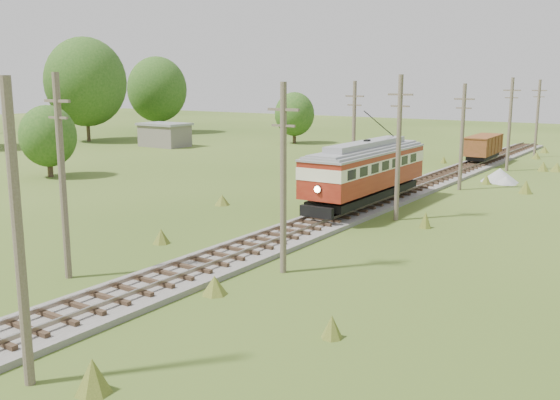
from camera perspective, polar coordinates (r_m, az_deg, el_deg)
The scene contains 17 objects.
railbed_main at distance 43.84m, azimuth 8.29°, elevation -0.34°, with size 3.60×96.00×0.57m.
streetcar at distance 42.67m, azimuth 7.89°, elevation 2.92°, with size 3.24×13.45×6.13m.
gondola at distance 68.51m, azimuth 18.11°, elevation 4.70°, with size 2.65×7.39×2.43m.
gravel_pile at distance 56.91m, azimuth 19.53°, elevation 2.10°, with size 3.26×3.45×1.18m.
utility_pole_r_1 at distance 18.74m, azimuth -22.82°, elevation -3.14°, with size 0.30×0.30×8.80m.
utility_pole_r_2 at distance 27.75m, azimuth 0.31°, elevation 2.12°, with size 1.60×0.30×8.60m.
utility_pole_r_3 at distance 39.18m, azimuth 10.79°, elevation 4.81°, with size 1.60×0.30×9.00m.
utility_pole_r_4 at distance 51.43m, azimuth 16.32°, elevation 5.64°, with size 1.60×0.30×8.40m.
utility_pole_r_5 at distance 63.79m, azimuth 20.26°, elevation 6.58°, with size 1.60×0.30×8.90m.
utility_pole_r_6 at distance 76.51m, azimuth 22.47°, elevation 6.97°, with size 1.60×0.30×8.70m.
utility_pole_l_a at distance 28.52m, azimuth -19.30°, elevation 2.15°, with size 1.60×0.30×9.00m.
utility_pole_l_b at distance 50.57m, azimuth 6.76°, elevation 6.04°, with size 1.60×0.30×8.60m.
tree_left_4 at distance 93.34m, azimuth -17.35°, elevation 10.26°, with size 11.34×11.34×14.61m.
tree_left_5 at distance 105.59m, azimuth -11.17°, elevation 9.89°, with size 9.66×9.66×12.44m.
tree_mid_a at distance 86.53m, azimuth 1.33°, elevation 7.85°, with size 5.46×5.46×7.03m.
tree_mid_c at distance 59.89m, azimuth -20.45°, elevation 5.50°, with size 5.04×5.04×6.49m.
shed at distance 83.96m, azimuth -10.49°, elevation 5.90°, with size 6.40×4.40×3.10m.
Camera 1 is at (18.45, -4.86, 8.68)m, focal length 40.00 mm.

